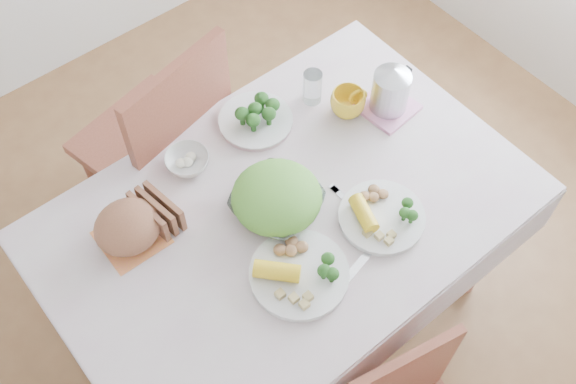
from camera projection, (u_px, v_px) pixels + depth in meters
floor at (287, 309)px, 2.74m from camera, size 3.60×3.60×0.00m
dining_table at (287, 267)px, 2.43m from camera, size 1.40×0.90×0.75m
tablecloth at (287, 211)px, 2.12m from camera, size 1.50×1.00×0.01m
chair_far at (154, 148)px, 2.62m from camera, size 0.56×0.56×1.05m
salad_bowl at (277, 203)px, 2.09m from camera, size 0.32×0.32×0.06m
dinner_plate_left at (299, 275)px, 1.97m from camera, size 0.39×0.39×0.02m
dinner_plate_right at (382, 217)px, 2.08m from camera, size 0.38×0.38×0.02m
broccoli_plate at (256, 121)px, 2.30m from camera, size 0.27×0.27×0.02m
napkin at (132, 237)px, 2.05m from camera, size 0.19×0.19×0.00m
bread_loaf at (128, 228)px, 2.01m from camera, size 0.26×0.26×0.12m
fruit_bowl at (187, 161)px, 2.19m from camera, size 0.17×0.17×0.05m
yellow_mug at (348, 103)px, 2.29m from camera, size 0.16×0.16×0.09m
glass_tumbler at (312, 87)px, 2.31m from camera, size 0.07×0.07×0.13m
pink_tray at (387, 107)px, 2.33m from camera, size 0.19×0.19×0.01m
electric_kettle at (391, 85)px, 2.24m from camera, size 0.15×0.15×0.18m
fork_left at (275, 281)px, 1.97m from camera, size 0.03×0.18×0.00m
fork_right at (351, 204)px, 2.12m from camera, size 0.03×0.17×0.00m
knife at (360, 263)px, 2.00m from camera, size 0.22×0.07×0.00m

